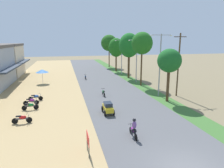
{
  "coord_description": "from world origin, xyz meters",
  "views": [
    {
      "loc": [
        -6.81,
        -9.27,
        7.69
      ],
      "look_at": [
        -0.58,
        16.9,
        1.78
      ],
      "focal_mm": 32.29,
      "sensor_mm": 36.0,
      "label": 1
    }
  ],
  "objects_px": {
    "parked_motorbike_third": "(31,101)",
    "parked_motorbike_fourth": "(36,97)",
    "streetlamp_near": "(160,61)",
    "parked_motorbike_nearest": "(22,118)",
    "parked_motorbike_second": "(30,106)",
    "median_tree_second": "(142,43)",
    "streetlamp_far": "(122,54)",
    "streetlamp_mid": "(137,58)",
    "median_tree_fifth": "(109,43)",
    "median_tree_fourth": "(116,48)",
    "motorbike_ahead_third": "(85,77)",
    "median_tree_third": "(129,46)",
    "car_hatchback_yellow": "(108,107)",
    "vendor_umbrella": "(42,71)",
    "street_signboard": "(88,140)",
    "median_tree_nearest": "(169,61)",
    "utility_pole_near": "(178,64)",
    "motorbike_ahead_second": "(103,92)",
    "motorbike_foreground_rider": "(134,128)"
  },
  "relations": [
    {
      "from": "streetlamp_far",
      "to": "motorbike_ahead_third",
      "type": "xyz_separation_m",
      "value": [
        -8.68,
        -4.52,
        -3.94
      ]
    },
    {
      "from": "parked_motorbike_nearest",
      "to": "parked_motorbike_second",
      "type": "relative_size",
      "value": 1.0
    },
    {
      "from": "parked_motorbike_second",
      "to": "motorbike_ahead_third",
      "type": "height_order",
      "value": "motorbike_ahead_third"
    },
    {
      "from": "median_tree_fourth",
      "to": "streetlamp_near",
      "type": "height_order",
      "value": "streetlamp_near"
    },
    {
      "from": "parked_motorbike_nearest",
      "to": "vendor_umbrella",
      "type": "bearing_deg",
      "value": 89.4
    },
    {
      "from": "streetlamp_mid",
      "to": "streetlamp_far",
      "type": "bearing_deg",
      "value": 90.0
    },
    {
      "from": "parked_motorbike_fourth",
      "to": "car_hatchback_yellow",
      "type": "height_order",
      "value": "car_hatchback_yellow"
    },
    {
      "from": "parked_motorbike_fourth",
      "to": "vendor_umbrella",
      "type": "distance_m",
      "value": 10.94
    },
    {
      "from": "parked_motorbike_fourth",
      "to": "streetlamp_mid",
      "type": "distance_m",
      "value": 18.52
    },
    {
      "from": "median_tree_third",
      "to": "street_signboard",
      "type": "bearing_deg",
      "value": -113.43
    },
    {
      "from": "parked_motorbike_fourth",
      "to": "streetlamp_near",
      "type": "relative_size",
      "value": 0.21
    },
    {
      "from": "parked_motorbike_fourth",
      "to": "utility_pole_near",
      "type": "bearing_deg",
      "value": -5.65
    },
    {
      "from": "parked_motorbike_second",
      "to": "parked_motorbike_third",
      "type": "height_order",
      "value": "same"
    },
    {
      "from": "parked_motorbike_third",
      "to": "median_tree_second",
      "type": "height_order",
      "value": "median_tree_second"
    },
    {
      "from": "motorbike_ahead_third",
      "to": "vendor_umbrella",
      "type": "bearing_deg",
      "value": -165.67
    },
    {
      "from": "parked_motorbike_nearest",
      "to": "median_tree_second",
      "type": "xyz_separation_m",
      "value": [
        16.63,
        12.47,
        6.56
      ]
    },
    {
      "from": "parked_motorbike_third",
      "to": "parked_motorbike_fourth",
      "type": "bearing_deg",
      "value": 80.43
    },
    {
      "from": "median_tree_second",
      "to": "streetlamp_near",
      "type": "relative_size",
      "value": 1.06
    },
    {
      "from": "median_tree_nearest",
      "to": "parked_motorbike_third",
      "type": "bearing_deg",
      "value": 171.92
    },
    {
      "from": "vendor_umbrella",
      "to": "streetlamp_near",
      "type": "bearing_deg",
      "value": -36.49
    },
    {
      "from": "median_tree_nearest",
      "to": "parked_motorbike_nearest",
      "type": "bearing_deg",
      "value": -168.99
    },
    {
      "from": "parked_motorbike_nearest",
      "to": "median_tree_nearest",
      "type": "xyz_separation_m",
      "value": [
        16.56,
        3.22,
        4.59
      ]
    },
    {
      "from": "streetlamp_near",
      "to": "median_tree_nearest",
      "type": "bearing_deg",
      "value": -92.44
    },
    {
      "from": "utility_pole_near",
      "to": "motorbike_ahead_second",
      "type": "xyz_separation_m",
      "value": [
        -10.02,
        2.1,
        -3.91
      ]
    },
    {
      "from": "car_hatchback_yellow",
      "to": "median_tree_fifth",
      "type": "bearing_deg",
      "value": 77.19
    },
    {
      "from": "utility_pole_near",
      "to": "motorbike_ahead_third",
      "type": "distance_m",
      "value": 18.86
    },
    {
      "from": "parked_motorbike_second",
      "to": "median_tree_fourth",
      "type": "xyz_separation_m",
      "value": [
        16.32,
        25.03,
        5.3
      ]
    },
    {
      "from": "utility_pole_near",
      "to": "vendor_umbrella",
      "type": "bearing_deg",
      "value": 146.3
    },
    {
      "from": "street_signboard",
      "to": "median_tree_third",
      "type": "relative_size",
      "value": 0.17
    },
    {
      "from": "streetlamp_mid",
      "to": "motorbike_foreground_rider",
      "type": "bearing_deg",
      "value": -110.57
    },
    {
      "from": "parked_motorbike_second",
      "to": "median_tree_second",
      "type": "distance_m",
      "value": 19.75
    },
    {
      "from": "median_tree_nearest",
      "to": "median_tree_fifth",
      "type": "relative_size",
      "value": 0.73
    },
    {
      "from": "parked_motorbike_fourth",
      "to": "streetlamp_mid",
      "type": "relative_size",
      "value": 0.23
    },
    {
      "from": "parked_motorbike_second",
      "to": "median_tree_nearest",
      "type": "height_order",
      "value": "median_tree_nearest"
    },
    {
      "from": "parked_motorbike_second",
      "to": "car_hatchback_yellow",
      "type": "bearing_deg",
      "value": -21.16
    },
    {
      "from": "median_tree_fourth",
      "to": "streetlamp_near",
      "type": "distance_m",
      "value": 22.91
    },
    {
      "from": "median_tree_fourth",
      "to": "car_hatchback_yellow",
      "type": "distance_m",
      "value": 29.78
    },
    {
      "from": "median_tree_fourth",
      "to": "vendor_umbrella",
      "type": "bearing_deg",
      "value": -146.74
    },
    {
      "from": "median_tree_fifth",
      "to": "streetlamp_far",
      "type": "bearing_deg",
      "value": -89.57
    },
    {
      "from": "motorbike_ahead_second",
      "to": "motorbike_ahead_third",
      "type": "height_order",
      "value": "same"
    },
    {
      "from": "median_tree_second",
      "to": "streetlamp_near",
      "type": "xyz_separation_m",
      "value": [
        0.04,
        -6.58,
        -2.24
      ]
    },
    {
      "from": "streetlamp_mid",
      "to": "motorbike_ahead_second",
      "type": "distance_m",
      "value": 11.3
    },
    {
      "from": "median_tree_second",
      "to": "streetlamp_far",
      "type": "height_order",
      "value": "median_tree_second"
    },
    {
      "from": "street_signboard",
      "to": "car_hatchback_yellow",
      "type": "relative_size",
      "value": 0.75
    },
    {
      "from": "parked_motorbike_fourth",
      "to": "median_tree_fifth",
      "type": "xyz_separation_m",
      "value": [
        16.28,
        29.75,
        6.27
      ]
    },
    {
      "from": "motorbike_ahead_third",
      "to": "median_tree_third",
      "type": "bearing_deg",
      "value": -1.03
    },
    {
      "from": "parked_motorbike_second",
      "to": "motorbike_foreground_rider",
      "type": "bearing_deg",
      "value": -44.56
    },
    {
      "from": "parked_motorbike_nearest",
      "to": "parked_motorbike_second",
      "type": "height_order",
      "value": "same"
    },
    {
      "from": "parked_motorbike_fourth",
      "to": "median_tree_nearest",
      "type": "height_order",
      "value": "median_tree_nearest"
    },
    {
      "from": "median_tree_second",
      "to": "streetlamp_mid",
      "type": "relative_size",
      "value": 1.15
    }
  ]
}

